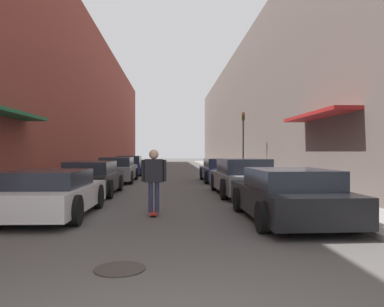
# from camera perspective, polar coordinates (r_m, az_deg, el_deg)

# --- Properties ---
(ground) EXTENTS (129.50, 129.50, 0.00)m
(ground) POSITION_cam_1_polar(r_m,az_deg,el_deg) (26.18, -3.49, -3.27)
(ground) COLOR #4C4947
(curb_strip_left) EXTENTS (1.80, 58.86, 0.12)m
(curb_strip_left) POSITION_cam_1_polar(r_m,az_deg,el_deg) (32.43, -11.95, -2.49)
(curb_strip_left) COLOR gray
(curb_strip_left) RESTS_ON ground
(curb_strip_right) EXTENTS (1.80, 58.86, 0.12)m
(curb_strip_right) POSITION_cam_1_polar(r_m,az_deg,el_deg) (32.40, 5.08, -2.49)
(curb_strip_right) COLOR gray
(curb_strip_right) RESTS_ON ground
(building_row_left) EXTENTS (4.90, 58.86, 11.47)m
(building_row_left) POSITION_cam_1_polar(r_m,az_deg,el_deg) (33.21, -16.95, 7.38)
(building_row_left) COLOR brown
(building_row_left) RESTS_ON ground
(building_row_right) EXTENTS (4.90, 58.86, 10.36)m
(building_row_right) POSITION_cam_1_polar(r_m,az_deg,el_deg) (33.09, 10.09, 6.44)
(building_row_right) COLOR #564C47
(building_row_right) RESTS_ON ground
(parked_car_left_0) EXTENTS (2.02, 4.14, 1.16)m
(parked_car_left_0) POSITION_cam_1_polar(r_m,az_deg,el_deg) (9.97, -20.69, -5.73)
(parked_car_left_0) COLOR silver
(parked_car_left_0) RESTS_ON ground
(parked_car_left_1) EXTENTS (1.90, 4.21, 1.26)m
(parked_car_left_1) POSITION_cam_1_polar(r_m,az_deg,el_deg) (14.56, -15.00, -3.70)
(parked_car_left_1) COLOR #232326
(parked_car_left_1) RESTS_ON ground
(parked_car_left_2) EXTENTS (1.89, 4.60, 1.33)m
(parked_car_left_2) POSITION_cam_1_polar(r_m,az_deg,el_deg) (20.37, -11.28, -2.46)
(parked_car_left_2) COLOR gray
(parked_car_left_2) RESTS_ON ground
(parked_car_left_3) EXTENTS (1.88, 4.06, 1.34)m
(parked_car_left_3) POSITION_cam_1_polar(r_m,az_deg,el_deg) (26.18, -9.50, -1.88)
(parked_car_left_3) COLOR navy
(parked_car_left_3) RESTS_ON ground
(parked_car_right_0) EXTENTS (2.04, 4.39, 1.22)m
(parked_car_right_0) POSITION_cam_1_polar(r_m,az_deg,el_deg) (9.07, 14.44, -6.18)
(parked_car_right_0) COLOR black
(parked_car_right_0) RESTS_ON ground
(parked_car_right_1) EXTENTS (1.96, 4.83, 1.36)m
(parked_car_right_1) POSITION_cam_1_polar(r_m,az_deg,el_deg) (14.17, 7.62, -3.61)
(parked_car_right_1) COLOR gray
(parked_car_right_1) RESTS_ON ground
(parked_car_right_2) EXTENTS (1.91, 4.74, 1.25)m
(parked_car_right_2) POSITION_cam_1_polar(r_m,az_deg,el_deg) (20.36, 4.26, -2.57)
(parked_car_right_2) COLOR navy
(parked_car_right_2) RESTS_ON ground
(skateboarder) EXTENTS (0.64, 0.78, 1.67)m
(skateboarder) POSITION_cam_1_polar(r_m,az_deg,el_deg) (9.58, -5.84, -3.25)
(skateboarder) COLOR #B2231E
(skateboarder) RESTS_ON ground
(manhole_cover) EXTENTS (0.70, 0.70, 0.02)m
(manhole_cover) POSITION_cam_1_polar(r_m,az_deg,el_deg) (5.45, -10.94, -16.88)
(manhole_cover) COLOR #332D28
(manhole_cover) RESTS_ON ground
(traffic_light) EXTENTS (0.16, 0.22, 3.78)m
(traffic_light) POSITION_cam_1_polar(r_m,az_deg,el_deg) (22.02, 7.81, 2.40)
(traffic_light) COLOR #2D2D2D
(traffic_light) RESTS_ON curb_strip_right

